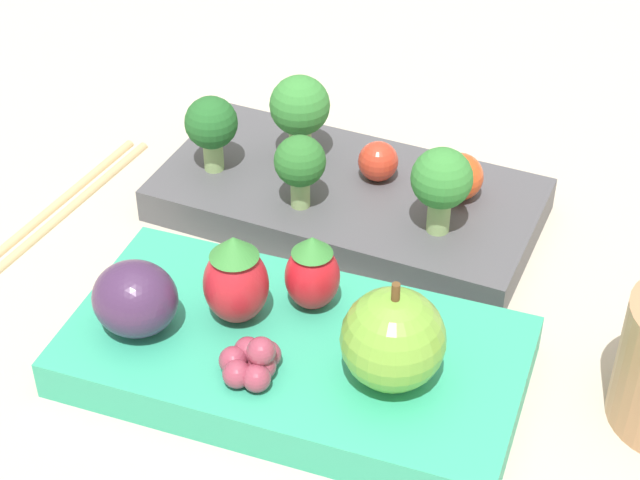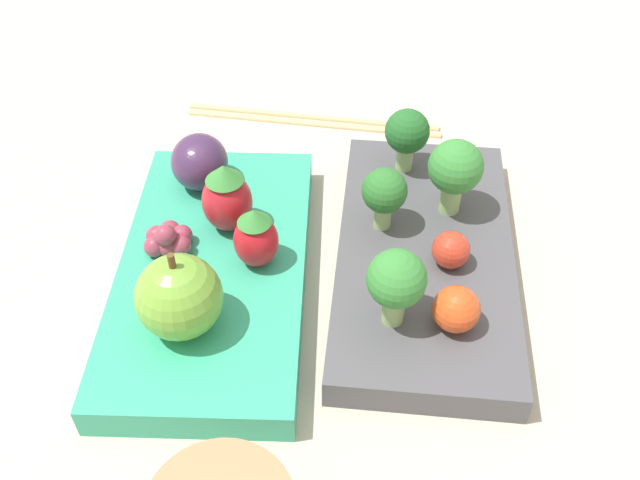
# 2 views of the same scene
# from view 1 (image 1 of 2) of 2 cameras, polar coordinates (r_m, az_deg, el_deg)

# --- Properties ---
(ground_plane) EXTENTS (4.00, 4.00, 0.00)m
(ground_plane) POSITION_cam_1_polar(r_m,az_deg,el_deg) (0.59, -0.13, -2.33)
(ground_plane) COLOR #BCB29E
(bento_box_savoury) EXTENTS (0.23, 0.14, 0.02)m
(bento_box_savoury) POSITION_cam_1_polar(r_m,az_deg,el_deg) (0.63, 1.13, 2.22)
(bento_box_savoury) COLOR #4C4C51
(bento_box_savoury) RESTS_ON ground_plane
(bento_box_fruit) EXTENTS (0.23, 0.13, 0.02)m
(bento_box_fruit) POSITION_cam_1_polar(r_m,az_deg,el_deg) (0.53, -1.36, -6.23)
(bento_box_fruit) COLOR #33A87F
(bento_box_fruit) RESTS_ON ground_plane
(broccoli_floret_0) EXTENTS (0.03, 0.03, 0.04)m
(broccoli_floret_0) POSITION_cam_1_polar(r_m,az_deg,el_deg) (0.59, -1.08, 4.10)
(broccoli_floret_0) COLOR #93B770
(broccoli_floret_0) RESTS_ON bento_box_savoury
(broccoli_floret_1) EXTENTS (0.03, 0.03, 0.05)m
(broccoli_floret_1) POSITION_cam_1_polar(r_m,az_deg,el_deg) (0.63, -5.82, 6.11)
(broccoli_floret_1) COLOR #93B770
(broccoli_floret_1) RESTS_ON bento_box_savoury
(broccoli_floret_2) EXTENTS (0.04, 0.04, 0.05)m
(broccoli_floret_2) POSITION_cam_1_polar(r_m,az_deg,el_deg) (0.63, -1.09, 7.03)
(broccoli_floret_2) COLOR #93B770
(broccoli_floret_2) RESTS_ON bento_box_savoury
(broccoli_floret_3) EXTENTS (0.03, 0.03, 0.05)m
(broccoli_floret_3) POSITION_cam_1_polar(r_m,az_deg,el_deg) (0.57, 6.50, 3.13)
(broccoli_floret_3) COLOR #93B770
(broccoli_floret_3) RESTS_ON bento_box_savoury
(cherry_tomato_0) EXTENTS (0.02, 0.02, 0.02)m
(cherry_tomato_0) POSITION_cam_1_polar(r_m,az_deg,el_deg) (0.63, 3.12, 4.22)
(cherry_tomato_0) COLOR red
(cherry_tomato_0) RESTS_ON bento_box_savoury
(cherry_tomato_1) EXTENTS (0.03, 0.03, 0.03)m
(cherry_tomato_1) POSITION_cam_1_polar(r_m,az_deg,el_deg) (0.61, 7.45, 3.37)
(cherry_tomato_1) COLOR #DB4C1E
(cherry_tomato_1) RESTS_ON bento_box_savoury
(apple) EXTENTS (0.05, 0.05, 0.06)m
(apple) POSITION_cam_1_polar(r_m,az_deg,el_deg) (0.49, 3.91, -5.31)
(apple) COLOR #70A838
(apple) RESTS_ON bento_box_fruit
(strawberry_0) EXTENTS (0.03, 0.03, 0.04)m
(strawberry_0) POSITION_cam_1_polar(r_m,az_deg,el_deg) (0.53, -0.41, -1.75)
(strawberry_0) COLOR red
(strawberry_0) RESTS_ON bento_box_fruit
(strawberry_1) EXTENTS (0.03, 0.03, 0.05)m
(strawberry_1) POSITION_cam_1_polar(r_m,az_deg,el_deg) (0.52, -4.52, -2.11)
(strawberry_1) COLOR red
(strawberry_1) RESTS_ON bento_box_fruit
(plum) EXTENTS (0.04, 0.04, 0.04)m
(plum) POSITION_cam_1_polar(r_m,az_deg,el_deg) (0.52, -9.83, -3.11)
(plum) COLOR #42284C
(plum) RESTS_ON bento_box_fruit
(grape_cluster) EXTENTS (0.03, 0.03, 0.02)m
(grape_cluster) POSITION_cam_1_polar(r_m,az_deg,el_deg) (0.50, -3.66, -6.51)
(grape_cluster) COLOR #93384C
(grape_cluster) RESTS_ON bento_box_fruit
(chopsticks_pair) EXTENTS (0.06, 0.21, 0.01)m
(chopsticks_pair) POSITION_cam_1_polar(r_m,az_deg,el_deg) (0.64, -15.23, 0.39)
(chopsticks_pair) COLOR tan
(chopsticks_pair) RESTS_ON ground_plane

